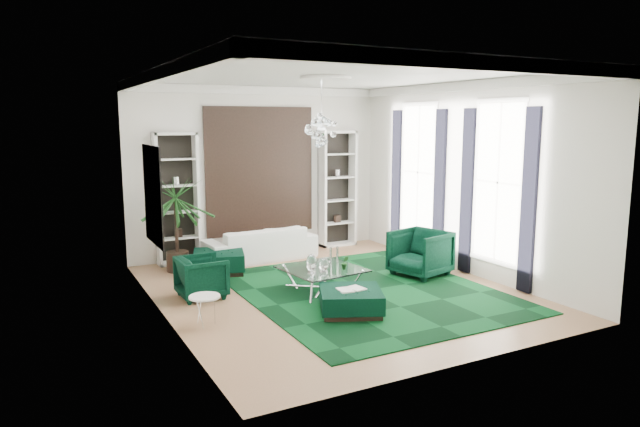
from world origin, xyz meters
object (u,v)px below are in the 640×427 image
armchair_left (202,277)px  palm (176,212)px  side_table (205,311)px  ottoman_front (351,301)px  armchair_right (420,253)px  sofa (260,244)px  ottoman_side (219,262)px  coffee_table (322,280)px

armchair_left → palm: size_ratio=0.32×
side_table → ottoman_front: bearing=-13.5°
armchair_right → ottoman_front: 2.69m
sofa → palm: (-1.85, -0.15, 0.87)m
ottoman_side → ottoman_front: 3.51m
sofa → side_table: sofa is taller
sofa → ottoman_side: 1.35m
armchair_left → ottoman_side: 1.62m
ottoman_front → palm: size_ratio=0.39×
sofa → armchair_left: bearing=44.1°
coffee_table → side_table: (-2.35, -0.69, 0.00)m
ottoman_front → side_table: (-2.21, 0.53, 0.03)m
coffee_table → palm: 3.42m
sofa → side_table: size_ratio=5.30×
sofa → ottoman_side: size_ratio=2.50×
side_table → palm: size_ratio=0.19×
side_table → palm: (0.41, 3.33, 1.00)m
armchair_right → palm: 4.95m
armchair_left → ottoman_side: bearing=-29.0°
armchair_left → palm: bearing=-2.7°
armchair_right → palm: bearing=-136.7°
sofa → coffee_table: sofa is taller
sofa → armchair_right: armchair_right is taller
armchair_right → ottoman_side: bearing=-135.5°
armchair_left → sofa: bearing=-43.3°
armchair_left → ottoman_side: (0.76, 1.42, -0.14)m
armchair_right → sofa: bearing=-154.7°
ottoman_side → palm: (-0.70, 0.53, 1.01)m
ottoman_front → coffee_table: bearing=83.9°
ottoman_side → side_table: 3.01m
side_table → palm: 3.50m
side_table → coffee_table: bearing=16.5°
sofa → ottoman_side: bearing=26.8°
ottoman_front → sofa: bearing=89.3°
sofa → ottoman_front: size_ratio=2.56×
sofa → side_table: (-2.27, -3.47, -0.14)m
armchair_left → palm: palm is taller
ottoman_side → palm: bearing=143.0°
sofa → coffee_table: bearing=88.1°
armchair_left → ottoman_side: size_ratio=0.81×
coffee_table → palm: bearing=126.3°
sofa → ottoman_front: sofa is taller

